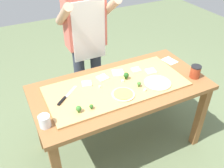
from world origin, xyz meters
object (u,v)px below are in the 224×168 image
(pizza_slice_center, at_px, (118,73))
(cheese_crumble_b, at_px, (123,81))
(cheese_crumble_a, at_px, (145,90))
(recipe_note, at_px, (170,61))
(pizza_slice_near_left, at_px, (87,84))
(broccoli_floret_front_mid, at_px, (139,84))
(chefs_knife, at_px, (65,98))
(pizza_whole_pesto_green, at_px, (123,94))
(pizza_slice_far_left, at_px, (103,78))
(broccoli_floret_back_mid, at_px, (79,109))
(broccoli_floret_back_left, at_px, (91,106))
(pizza_slice_near_right, at_px, (151,71))
(broccoli_floret_front_right, at_px, (126,75))
(flour_cup, at_px, (45,122))
(pizza_whole_white_garlic, at_px, (157,83))
(cheese_crumble_c, at_px, (100,87))
(prep_table, at_px, (121,95))
(pizza_slice_far_right, at_px, (136,70))
(sauce_jar, at_px, (195,72))
(cook_center, at_px, (86,37))

(pizza_slice_center, xyz_separation_m, cheese_crumble_b, (-0.03, -0.14, 0.00))
(cheese_crumble_b, bearing_deg, cheese_crumble_a, -61.63)
(recipe_note, bearing_deg, pizza_slice_near_left, -178.24)
(cheese_crumble_b, relative_size, recipe_note, 0.12)
(pizza_slice_center, height_order, broccoli_floret_front_mid, broccoli_floret_front_mid)
(chefs_knife, xyz_separation_m, pizza_whole_pesto_green, (0.45, -0.17, 0.00))
(chefs_knife, height_order, recipe_note, chefs_knife)
(pizza_slice_center, height_order, pizza_slice_far_left, same)
(pizza_whole_pesto_green, relative_size, broccoli_floret_back_mid, 3.46)
(pizza_slice_center, distance_m, broccoli_floret_back_mid, 0.63)
(pizza_slice_far_left, xyz_separation_m, broccoli_floret_back_left, (-0.26, -0.35, 0.02))
(pizza_slice_near_right, distance_m, broccoli_floret_front_right, 0.28)
(cheese_crumble_a, bearing_deg, broccoli_floret_front_right, 104.36)
(pizza_whole_pesto_green, bearing_deg, pizza_slice_near_right, 25.86)
(pizza_slice_near_left, relative_size, broccoli_floret_back_left, 1.95)
(pizza_slice_near_right, relative_size, flour_cup, 0.93)
(pizza_whole_pesto_green, height_order, broccoli_floret_back_mid, broccoli_floret_back_mid)
(pizza_whole_white_garlic, height_order, pizza_slice_near_right, pizza_whole_white_garlic)
(pizza_slice_near_right, bearing_deg, flour_cup, -167.14)
(pizza_whole_pesto_green, distance_m, cheese_crumble_c, 0.23)
(pizza_whole_pesto_green, bearing_deg, pizza_slice_center, 69.70)
(prep_table, bearing_deg, pizza_slice_near_left, 153.50)
(prep_table, height_order, pizza_whole_white_garlic, pizza_whole_white_garlic)
(pizza_slice_far_right, bearing_deg, prep_table, -149.78)
(pizza_whole_white_garlic, bearing_deg, prep_table, 155.64)
(pizza_whole_white_garlic, height_order, pizza_slice_far_left, pizza_whole_white_garlic)
(broccoli_floret_front_right, distance_m, cheese_crumble_a, 0.24)
(cheese_crumble_c, bearing_deg, cheese_crumble_b, -3.72)
(pizza_slice_center, distance_m, flour_cup, 0.86)
(pizza_whole_white_garlic, xyz_separation_m, flour_cup, (-1.02, -0.06, 0.02))
(cheese_crumble_a, xyz_separation_m, sauce_jar, (0.55, -0.01, 0.03))
(pizza_slice_center, bearing_deg, recipe_note, -0.32)
(pizza_whole_pesto_green, distance_m, cook_center, 0.82)
(pizza_slice_far_right, xyz_separation_m, flour_cup, (-0.97, -0.33, 0.02))
(broccoli_floret_front_right, xyz_separation_m, sauce_jar, (0.60, -0.24, 0.00))
(pizza_whole_white_garlic, distance_m, pizza_slice_near_right, 0.20)
(cheese_crumble_b, height_order, sauce_jar, sauce_jar)
(cook_center, bearing_deg, sauce_jar, -48.33)
(pizza_whole_white_garlic, relative_size, flour_cup, 2.54)
(broccoli_floret_front_mid, bearing_deg, pizza_whole_pesto_green, -166.94)
(pizza_slice_far_left, bearing_deg, cheese_crumble_a, -53.71)
(pizza_slice_near_right, relative_size, cook_center, 0.05)
(pizza_slice_near_right, bearing_deg, broccoli_floret_back_left, -161.20)
(pizza_whole_white_garlic, height_order, cook_center, cook_center)
(prep_table, xyz_separation_m, pizza_whole_white_garlic, (0.30, -0.13, 0.13))
(broccoli_floret_front_mid, bearing_deg, pizza_slice_far_right, 64.10)
(pizza_slice_far_left, height_order, sauce_jar, sauce_jar)
(prep_table, height_order, broccoli_floret_back_left, broccoli_floret_back_left)
(pizza_slice_far_left, height_order, pizza_slice_near_left, same)
(pizza_slice_far_right, bearing_deg, pizza_slice_far_left, 176.81)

